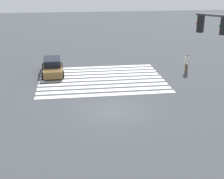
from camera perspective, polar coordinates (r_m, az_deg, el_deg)
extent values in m
plane|color=#3D3F44|center=(20.97, 0.00, -3.95)|extent=(121.39, 121.39, 0.00)
cube|color=silver|center=(30.98, -2.67, 4.09)|extent=(10.80, 0.60, 0.01)
cube|color=silver|center=(30.07, -2.50, 3.60)|extent=(10.80, 0.60, 0.01)
cube|color=silver|center=(29.16, -2.33, 3.07)|extent=(10.80, 0.60, 0.01)
cube|color=silver|center=(28.26, -2.14, 2.51)|extent=(10.80, 0.60, 0.01)
cube|color=silver|center=(27.36, -1.94, 1.91)|extent=(10.80, 0.60, 0.01)
cube|color=silver|center=(26.47, -1.73, 1.28)|extent=(10.80, 0.60, 0.01)
cube|color=silver|center=(25.57, -1.50, 0.59)|extent=(10.80, 0.60, 0.01)
cube|color=silver|center=(24.69, -1.26, -0.14)|extent=(10.80, 0.60, 0.01)
cube|color=silver|center=(23.80, -1.00, -0.93)|extent=(10.80, 0.60, 0.01)
cube|color=black|center=(16.15, 19.77, 10.85)|extent=(0.40, 0.40, 0.84)
sphere|color=green|center=(16.20, 19.22, 10.94)|extent=(0.16, 0.16, 0.16)
cube|color=black|center=(16.53, 15.89, 11.46)|extent=(0.40, 0.40, 0.84)
sphere|color=red|center=(16.59, 15.37, 11.53)|extent=(0.16, 0.16, 0.16)
cube|color=brown|center=(29.29, -10.82, 3.78)|extent=(1.94, 4.77, 0.62)
cube|color=black|center=(29.33, -10.91, 5.04)|extent=(1.64, 2.54, 0.60)
cylinder|color=black|center=(27.96, -9.00, 2.75)|extent=(0.26, 0.65, 0.64)
cylinder|color=black|center=(27.96, -12.49, 2.52)|extent=(0.26, 0.65, 0.64)
cylinder|color=black|center=(30.74, -9.26, 4.34)|extent=(0.26, 0.65, 0.64)
cylinder|color=black|center=(30.74, -12.44, 4.12)|extent=(0.26, 0.65, 0.64)
cylinder|color=brown|center=(29.76, 13.57, 3.72)|extent=(0.14, 0.14, 0.86)
cylinder|color=brown|center=(29.83, 13.29, 3.78)|extent=(0.14, 0.14, 0.86)
cube|color=beige|center=(29.59, 13.55, 5.17)|extent=(0.41, 0.41, 0.68)
sphere|color=#8C6647|center=(29.48, 13.62, 6.03)|extent=(0.23, 0.23, 0.23)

